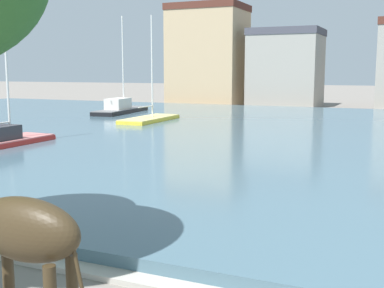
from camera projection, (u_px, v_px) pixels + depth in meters
name	position (u px, v px, depth m)	size (l,w,h in m)	color
harbor_water	(290.00, 135.00, 31.03)	(89.02, 44.51, 0.40)	#476675
quay_edge_coping	(54.00, 264.00, 10.71)	(89.02, 0.50, 0.12)	#ADA89E
giraffe_statue	(17.00, 235.00, 5.94)	(2.54, 0.62, 4.43)	#382B19
sailboat_yellow	(154.00, 121.00, 38.29)	(2.25, 7.30, 8.34)	gold
sailboat_red	(10.00, 142.00, 26.01)	(2.08, 6.36, 9.00)	red
sailboat_black	(124.00, 110.00, 45.55)	(3.03, 9.33, 9.09)	black
townhouse_tall_gabled	(208.00, 55.00, 61.27)	(8.98, 7.06, 12.22)	tan
townhouse_wide_warehouse	(286.00, 68.00, 58.12)	(8.09, 7.03, 9.03)	gray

